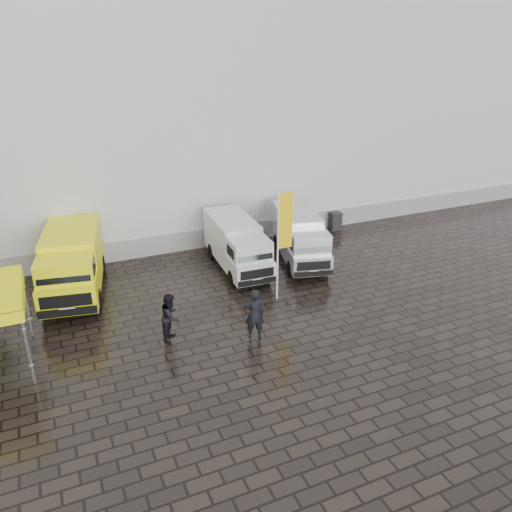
{
  "coord_description": "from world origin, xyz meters",
  "views": [
    {
      "loc": [
        -8.58,
        -15.67,
        10.12
      ],
      "look_at": [
        -0.74,
        2.2,
        1.66
      ],
      "focal_mm": 35.0,
      "sensor_mm": 36.0,
      "label": 1
    }
  ],
  "objects_px": {
    "person_front": "(254,314)",
    "person_tent": "(171,317)",
    "van_silver": "(300,238)",
    "wheelie_bin": "(336,221)",
    "van_yellow": "(73,265)",
    "flagpole": "(282,240)",
    "van_white": "(237,246)"
  },
  "relations": [
    {
      "from": "person_front",
      "to": "person_tent",
      "type": "relative_size",
      "value": 1.08
    },
    {
      "from": "van_silver",
      "to": "person_tent",
      "type": "height_order",
      "value": "van_silver"
    },
    {
      "from": "person_tent",
      "to": "wheelie_bin",
      "type": "bearing_deg",
      "value": -24.48
    },
    {
      "from": "van_yellow",
      "to": "wheelie_bin",
      "type": "xyz_separation_m",
      "value": [
        14.57,
        2.29,
        -0.81
      ]
    },
    {
      "from": "person_tent",
      "to": "flagpole",
      "type": "bearing_deg",
      "value": -44.41
    },
    {
      "from": "van_yellow",
      "to": "van_white",
      "type": "relative_size",
      "value": 1.07
    },
    {
      "from": "van_silver",
      "to": "flagpole",
      "type": "relative_size",
      "value": 1.12
    },
    {
      "from": "flagpole",
      "to": "person_tent",
      "type": "distance_m",
      "value": 5.46
    },
    {
      "from": "van_white",
      "to": "person_front",
      "type": "bearing_deg",
      "value": -102.65
    },
    {
      "from": "wheelie_bin",
      "to": "person_front",
      "type": "height_order",
      "value": "person_front"
    },
    {
      "from": "van_silver",
      "to": "wheelie_bin",
      "type": "relative_size",
      "value": 5.28
    },
    {
      "from": "van_white",
      "to": "person_tent",
      "type": "height_order",
      "value": "van_white"
    },
    {
      "from": "van_yellow",
      "to": "wheelie_bin",
      "type": "bearing_deg",
      "value": 19.26
    },
    {
      "from": "flagpole",
      "to": "van_yellow",
      "type": "bearing_deg",
      "value": 152.9
    },
    {
      "from": "van_yellow",
      "to": "flagpole",
      "type": "bearing_deg",
      "value": -16.79
    },
    {
      "from": "van_silver",
      "to": "flagpole",
      "type": "height_order",
      "value": "flagpole"
    },
    {
      "from": "van_silver",
      "to": "flagpole",
      "type": "bearing_deg",
      "value": -113.94
    },
    {
      "from": "van_white",
      "to": "person_front",
      "type": "height_order",
      "value": "van_white"
    },
    {
      "from": "van_white",
      "to": "person_front",
      "type": "relative_size",
      "value": 2.74
    },
    {
      "from": "van_white",
      "to": "flagpole",
      "type": "height_order",
      "value": "flagpole"
    },
    {
      "from": "wheelie_bin",
      "to": "person_tent",
      "type": "xyz_separation_m",
      "value": [
        -11.69,
        -7.47,
        0.4
      ]
    },
    {
      "from": "wheelie_bin",
      "to": "person_front",
      "type": "distance_m",
      "value": 12.39
    },
    {
      "from": "person_front",
      "to": "person_tent",
      "type": "distance_m",
      "value": 3.04
    },
    {
      "from": "van_white",
      "to": "van_silver",
      "type": "height_order",
      "value": "van_silver"
    },
    {
      "from": "van_silver",
      "to": "wheelie_bin",
      "type": "height_order",
      "value": "van_silver"
    },
    {
      "from": "flagpole",
      "to": "person_front",
      "type": "bearing_deg",
      "value": -134.09
    },
    {
      "from": "van_silver",
      "to": "person_front",
      "type": "xyz_separation_m",
      "value": [
        -4.86,
        -5.57,
        -0.19
      ]
    },
    {
      "from": "flagpole",
      "to": "wheelie_bin",
      "type": "height_order",
      "value": "flagpole"
    },
    {
      "from": "van_yellow",
      "to": "wheelie_bin",
      "type": "height_order",
      "value": "van_yellow"
    },
    {
      "from": "van_white",
      "to": "flagpole",
      "type": "relative_size",
      "value": 1.11
    },
    {
      "from": "van_yellow",
      "to": "wheelie_bin",
      "type": "relative_size",
      "value": 5.6
    },
    {
      "from": "flagpole",
      "to": "wheelie_bin",
      "type": "xyz_separation_m",
      "value": [
        6.66,
        6.34,
        -2.19
      ]
    }
  ]
}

